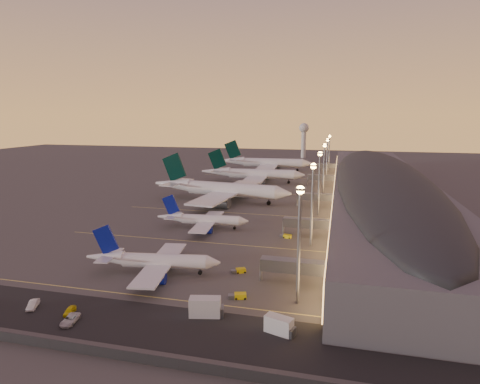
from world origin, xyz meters
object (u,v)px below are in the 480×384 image
at_px(airliner_wide_near, 220,189).
at_px(service_van_a, 33,304).
at_px(baggage_tug_d, 272,265).
at_px(radar_tower, 304,134).
at_px(catering_truck_b, 280,326).
at_px(airliner_wide_far, 265,163).
at_px(airliner_narrow_north, 203,220).
at_px(service_van_b, 70,311).
at_px(service_van_c, 70,320).
at_px(airliner_narrow_south, 153,261).
at_px(baggage_tug_b, 239,271).
at_px(catering_truck_a, 207,307).
at_px(airliner_wide_mid, 253,174).
at_px(baggage_tug_c, 286,236).
at_px(baggage_tug_a, 238,296).

height_order(airliner_wide_near, service_van_a, airliner_wide_near).
bearing_deg(airliner_wide_near, baggage_tug_d, -57.32).
height_order(radar_tower, catering_truck_b, radar_tower).
xyz_separation_m(airliner_wide_far, baggage_tug_d, (36.50, -185.89, -5.16)).
height_order(airliner_narrow_north, catering_truck_b, airliner_narrow_north).
relative_size(catering_truck_b, service_van_b, 1.56).
xyz_separation_m(catering_truck_b, service_van_c, (-40.57, -6.20, -0.80)).
height_order(airliner_narrow_south, service_van_a, airliner_narrow_south).
height_order(airliner_wide_near, radar_tower, radar_tower).
bearing_deg(service_van_c, baggage_tug_b, 41.62).
bearing_deg(catering_truck_a, airliner_narrow_south, 126.38).
xyz_separation_m(airliner_narrow_north, radar_tower, (13.30, 249.45, 18.76)).
bearing_deg(catering_truck_a, baggage_tug_b, 75.78).
distance_m(radar_tower, baggage_tug_d, 282.09).
relative_size(radar_tower, baggage_tug_b, 8.11).
bearing_deg(airliner_narrow_north, catering_truck_b, -64.38).
distance_m(baggage_tug_d, service_van_c, 51.13).
bearing_deg(baggage_tug_d, airliner_narrow_south, -169.09).
bearing_deg(service_van_a, catering_truck_b, -21.15).
distance_m(airliner_narrow_north, radar_tower, 250.51).
bearing_deg(service_van_c, airliner_wide_far, 80.76).
bearing_deg(service_van_c, catering_truck_b, -1.31).
bearing_deg(baggage_tug_b, airliner_wide_mid, 73.95).
distance_m(airliner_wide_far, radar_tower, 98.16).
xyz_separation_m(airliner_narrow_south, baggage_tug_b, (21.45, 5.39, -2.75)).
xyz_separation_m(catering_truck_b, service_van_b, (-43.04, -2.98, -0.84)).
relative_size(airliner_wide_far, service_van_a, 15.34).
bearing_deg(service_van_a, airliner_wide_near, 62.11).
relative_size(airliner_narrow_south, airliner_wide_near, 0.51).
xyz_separation_m(airliner_wide_far, service_van_c, (2.96, -224.48, -4.95)).
xyz_separation_m(radar_tower, catering_truck_b, (24.22, -313.15, -20.36)).
bearing_deg(service_van_b, catering_truck_a, -2.86).
distance_m(airliner_narrow_north, baggage_tug_d, 43.78).
relative_size(baggage_tug_c, catering_truck_b, 0.65).
bearing_deg(airliner_wide_mid, catering_truck_b, -78.71).
bearing_deg(service_van_a, airliner_narrow_south, 31.71).
relative_size(baggage_tug_c, service_van_a, 0.90).
xyz_separation_m(baggage_tug_a, baggage_tug_c, (4.41, 47.15, -0.03)).
bearing_deg(airliner_wide_near, airliner_wide_far, 95.94).
bearing_deg(service_van_c, baggage_tug_c, 52.74).
xyz_separation_m(baggage_tug_b, baggage_tug_d, (7.61, 5.85, -0.01)).
xyz_separation_m(airliner_narrow_south, catering_truck_b, (36.08, -21.15, -1.75)).
distance_m(baggage_tug_a, service_van_a, 43.64).
distance_m(airliner_wide_mid, service_van_b, 167.74).
xyz_separation_m(airliner_wide_far, radar_tower, (19.31, 94.86, 16.21)).
xyz_separation_m(radar_tower, service_van_c, (-16.35, -319.34, -21.16)).
bearing_deg(airliner_narrow_south, service_van_b, -114.73).
bearing_deg(catering_truck_b, airliner_wide_near, 131.09).
xyz_separation_m(baggage_tug_c, service_van_c, (-33.77, -65.52, 0.20)).
distance_m(baggage_tug_b, service_van_c, 41.76).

